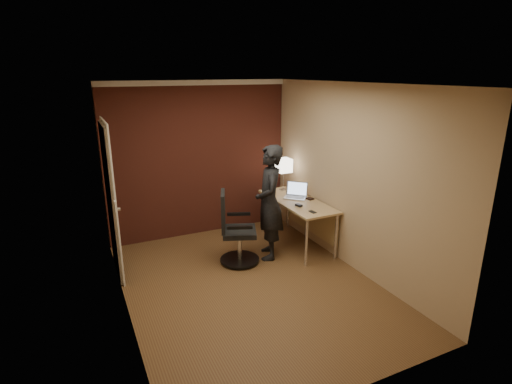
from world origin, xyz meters
TOP-DOWN VIEW (x-y plane):
  - room at (-0.27, 1.54)m, footprint 4.00×4.00m
  - desk at (1.25, 0.83)m, footprint 0.60×1.50m
  - desk_lamp at (1.25, 1.40)m, footprint 0.22×0.22m
  - laptop at (1.25, 0.98)m, footprint 0.42×0.41m
  - mouse at (1.06, 0.58)m, footprint 0.09×0.11m
  - phone at (1.10, 0.28)m, footprint 0.07×0.12m
  - wallet at (1.39, 0.79)m, footprint 0.11×0.13m
  - office_chair at (0.07, 0.66)m, footprint 0.60×0.65m
  - person at (0.60, 0.64)m, footprint 0.59×0.71m

SIDE VIEW (x-z plane):
  - office_chair at x=0.07m, z-range -0.06..0.97m
  - desk at x=1.25m, z-range 0.24..0.97m
  - phone at x=1.10m, z-range 0.73..0.74m
  - wallet at x=1.39m, z-range 0.73..0.75m
  - mouse at x=1.06m, z-range 0.73..0.76m
  - laptop at x=1.25m, z-range 0.68..0.91m
  - person at x=0.60m, z-range 0.00..1.66m
  - desk_lamp at x=1.25m, z-range 0.88..1.41m
  - room at x=-0.27m, z-range -0.63..3.37m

